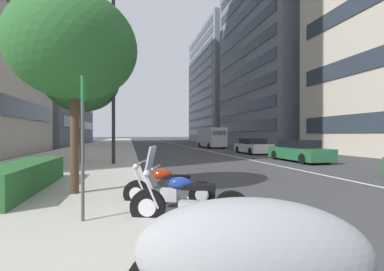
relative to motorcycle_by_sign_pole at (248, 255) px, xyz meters
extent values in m
cube|color=#B2ADA3|center=(30.19, 4.54, -0.54)|extent=(160.00, 8.05, 0.15)
cube|color=silver|center=(35.19, -6.94, -0.62)|extent=(110.00, 0.16, 0.01)
ellipsoid|color=gray|center=(-0.01, -0.02, 0.01)|extent=(1.43, 2.29, 1.03)
cylinder|color=black|center=(2.83, 0.71, -0.28)|extent=(0.34, 0.68, 0.68)
cylinder|color=silver|center=(2.83, 0.71, -0.28)|extent=(0.23, 0.36, 0.34)
cylinder|color=black|center=(2.31, -0.78, -0.28)|extent=(0.34, 0.68, 0.68)
cylinder|color=silver|center=(2.31, -0.78, -0.28)|extent=(0.23, 0.36, 0.34)
cube|color=silver|center=(2.57, -0.04, -0.30)|extent=(0.37, 0.44, 0.28)
cube|color=black|center=(2.51, -0.21, 0.12)|extent=(0.42, 0.68, 0.10)
ellipsoid|color=navy|center=(2.63, 0.12, 0.18)|extent=(0.38, 0.51, 0.24)
cylinder|color=silver|center=(2.74, 0.66, 0.02)|extent=(0.15, 0.31, 0.64)
cylinder|color=silver|center=(2.87, 0.61, 0.02)|extent=(0.15, 0.31, 0.64)
cylinder|color=silver|center=(2.78, 0.56, 0.48)|extent=(0.58, 0.23, 0.04)
sphere|color=silver|center=(2.84, 0.73, 0.36)|extent=(0.14, 0.14, 0.14)
cube|color=#B2BCC6|center=(2.81, 0.65, 0.66)|extent=(0.46, 0.26, 0.44)
cylinder|color=silver|center=(2.61, -0.35, -0.42)|extent=(0.31, 0.68, 0.16)
cylinder|color=black|center=(4.15, 0.88, -0.31)|extent=(0.31, 0.64, 0.63)
cylinder|color=silver|center=(4.15, 0.88, -0.31)|extent=(0.22, 0.34, 0.31)
cylinder|color=black|center=(3.67, -0.60, -0.31)|extent=(0.31, 0.64, 0.63)
cylinder|color=silver|center=(3.67, -0.60, -0.31)|extent=(0.22, 0.34, 0.31)
cube|color=silver|center=(3.91, 0.14, -0.32)|extent=(0.36, 0.44, 0.28)
cube|color=black|center=(3.86, -0.03, 0.09)|extent=(0.40, 0.68, 0.10)
ellipsoid|color=#991E0A|center=(3.96, 0.30, 0.15)|extent=(0.37, 0.51, 0.24)
cylinder|color=silver|center=(4.06, 0.83, 0.00)|extent=(0.14, 0.32, 0.64)
cylinder|color=silver|center=(4.19, 0.78, 0.00)|extent=(0.14, 0.32, 0.64)
cylinder|color=silver|center=(4.10, 0.73, 0.45)|extent=(0.58, 0.22, 0.04)
sphere|color=silver|center=(4.15, 0.90, 0.33)|extent=(0.14, 0.14, 0.14)
cylinder|color=silver|center=(3.96, -0.17, -0.43)|extent=(0.29, 0.68, 0.16)
cube|color=#236038|center=(12.48, -9.55, -0.10)|extent=(4.63, 1.82, 0.73)
cube|color=black|center=(12.54, -9.55, 0.51)|extent=(2.36, 1.65, 0.49)
cylinder|color=black|center=(14.01, -8.76, -0.31)|extent=(0.62, 0.23, 0.62)
cylinder|color=black|center=(13.99, -10.37, -0.31)|extent=(0.62, 0.23, 0.62)
cylinder|color=black|center=(10.96, -8.73, -0.31)|extent=(0.62, 0.23, 0.62)
cylinder|color=black|center=(10.95, -10.34, -0.31)|extent=(0.62, 0.23, 0.62)
cube|color=silver|center=(19.43, -9.81, -0.10)|extent=(4.24, 1.91, 0.75)
cube|color=black|center=(19.46, -9.81, 0.52)|extent=(2.31, 1.74, 0.48)
cylinder|color=black|center=(20.83, -8.98, -0.31)|extent=(0.62, 0.23, 0.62)
cylinder|color=black|center=(20.81, -10.68, -0.31)|extent=(0.62, 0.23, 0.62)
cylinder|color=black|center=(18.05, -8.95, -0.31)|extent=(0.62, 0.23, 0.62)
cylinder|color=black|center=(18.03, -10.64, -0.31)|extent=(0.62, 0.23, 0.62)
cube|color=#B7B7BC|center=(30.41, -9.38, 0.78)|extent=(5.89, 2.29, 2.37)
cube|color=black|center=(27.52, -9.48, 1.30)|extent=(0.10, 1.77, 0.56)
cylinder|color=black|center=(32.36, -8.37, -0.26)|extent=(0.73, 0.28, 0.72)
cylinder|color=black|center=(32.42, -10.27, -0.26)|extent=(0.73, 0.28, 0.72)
cylinder|color=black|center=(28.40, -8.50, -0.26)|extent=(0.73, 0.28, 0.72)
cylinder|color=black|center=(28.46, -10.40, -0.26)|extent=(0.73, 0.28, 0.72)
cylinder|color=#47494C|center=(2.85, 1.87, 0.85)|extent=(0.06, 0.06, 2.63)
cube|color=#1E8C33|center=(2.85, 1.86, 1.91)|extent=(0.32, 0.02, 0.40)
cylinder|color=#232326|center=(12.42, 1.88, 4.21)|extent=(0.18, 0.18, 9.35)
cube|color=#194C99|center=(12.07, 1.88, 3.90)|extent=(0.56, 0.03, 1.10)
cube|color=#194C99|center=(12.77, 1.88, 3.90)|extent=(0.56, 0.03, 1.10)
cube|color=#28602D|center=(6.01, 3.99, -0.09)|extent=(4.69, 1.10, 0.77)
cylinder|color=#473323|center=(5.31, 2.47, 0.86)|extent=(0.22, 0.22, 2.66)
ellipsoid|color=#265B28|center=(5.31, 2.47, 3.42)|extent=(3.30, 3.30, 2.80)
cylinder|color=#473323|center=(12.85, 3.54, 1.03)|extent=(0.22, 0.22, 3.00)
ellipsoid|color=#265B28|center=(12.85, 3.54, 4.01)|extent=(3.93, 3.93, 3.34)
cube|color=slate|center=(35.96, -26.28, 18.12)|extent=(21.56, 19.79, 37.47)
cube|color=#232D3D|center=(35.96, -16.35, 2.38)|extent=(19.41, 0.08, 1.50)
cube|color=#232D3D|center=(35.96, -16.35, 5.31)|extent=(19.41, 0.08, 1.50)
cube|color=#232D3D|center=(35.96, -16.35, 8.24)|extent=(19.41, 0.08, 1.50)
cube|color=#232D3D|center=(35.96, -16.35, 11.17)|extent=(19.41, 0.08, 1.50)
cube|color=#232D3D|center=(35.96, -16.35, 14.10)|extent=(19.41, 0.08, 1.50)
cube|color=#232D3D|center=(35.96, -16.35, 17.03)|extent=(19.41, 0.08, 1.50)
cube|color=#232D3D|center=(35.96, -16.35, 19.95)|extent=(19.41, 0.08, 1.50)
cube|color=gray|center=(62.05, -23.59, 13.61)|extent=(24.49, 14.41, 28.46)
cube|color=#384756|center=(62.05, -16.35, 1.66)|extent=(22.04, 0.08, 1.50)
cube|color=#384756|center=(62.05, -16.35, 3.88)|extent=(22.04, 0.08, 1.50)
cube|color=#384756|center=(62.05, -16.35, 6.11)|extent=(22.04, 0.08, 1.50)
cube|color=#384756|center=(62.05, -16.35, 8.33)|extent=(22.04, 0.08, 1.50)
cube|color=#384756|center=(62.05, -16.35, 10.56)|extent=(22.04, 0.08, 1.50)
cube|color=#384756|center=(62.05, -16.35, 12.78)|extent=(22.04, 0.08, 1.50)
cube|color=#384756|center=(62.05, -16.35, 15.01)|extent=(22.04, 0.08, 1.50)
cube|color=#384756|center=(62.05, -16.35, 17.23)|extent=(22.04, 0.08, 1.50)
cube|color=#384756|center=(62.05, -16.35, 19.46)|extent=(22.04, 0.08, 1.50)
cube|color=#384756|center=(62.05, -16.35, 21.69)|extent=(22.04, 0.08, 1.50)
cube|color=#384756|center=(62.05, -16.35, 23.91)|extent=(22.04, 0.08, 1.50)
cube|color=#384756|center=(62.05, -16.35, 26.14)|extent=(22.04, 0.08, 1.50)
cube|color=#384756|center=(18.65, 9.52, 3.20)|extent=(21.10, 0.08, 1.50)
cube|color=slate|center=(48.69, 20.38, 21.68)|extent=(30.34, 21.65, 44.61)
cube|color=#232D3D|center=(48.69, 9.52, 2.95)|extent=(27.30, 0.08, 1.50)
cube|color=#232D3D|center=(48.69, 9.52, 6.79)|extent=(27.30, 0.08, 1.50)
cube|color=#232D3D|center=(48.69, 9.52, 10.62)|extent=(27.30, 0.08, 1.50)
cube|color=#232D3D|center=(48.69, 9.52, 14.46)|extent=(27.30, 0.08, 1.50)
cube|color=#232D3D|center=(48.69, 9.52, 18.29)|extent=(27.30, 0.08, 1.50)
cube|color=#232D3D|center=(48.69, 9.52, 22.13)|extent=(27.30, 0.08, 1.50)
camera|label=1|loc=(-2.18, 1.05, 1.09)|focal=24.38mm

